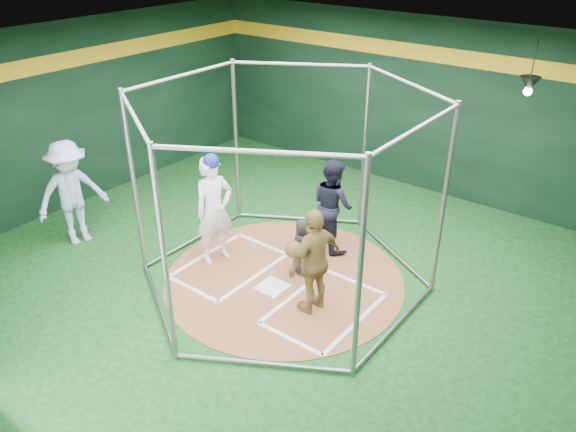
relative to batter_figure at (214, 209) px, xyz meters
The scene contains 12 objects.
room_shell 1.52m from the batter_figure, ahead, with size 10.10×9.10×3.53m.
clay_disc 1.60m from the batter_figure, ahead, with size 3.80×3.80×0.01m, color #975B36.
home_plate 1.58m from the batter_figure, ahead, with size 0.43×0.43×0.01m, color white.
batter_box_left 0.99m from the batter_figure, ahead, with size 1.17×1.77×0.01m.
batter_box_right 2.41m from the batter_figure, ahead, with size 1.17×1.77×0.01m.
batting_cage 1.40m from the batter_figure, ahead, with size 4.05×4.67×3.00m.
pendant_lamp_near 5.45m from the batter_figure, 47.62° to the left, with size 0.34×0.34×0.90m.
batter_figure is the anchor object (origin of this frame).
visitor_leopard 2.09m from the batter_figure, ahead, with size 0.95×0.40×1.62m, color tan.
catcher_figure 1.55m from the batter_figure, 20.49° to the left, with size 0.52×0.58×0.97m.
umpire 1.99m from the batter_figure, 48.96° to the left, with size 0.79×0.62×1.63m, color black.
bystander_blue 2.58m from the batter_figure, 155.87° to the right, with size 1.21×0.70×1.88m, color #ABBDE3.
Camera 1 is at (4.58, -5.85, 5.10)m, focal length 35.00 mm.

